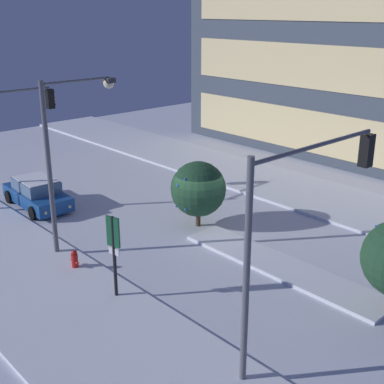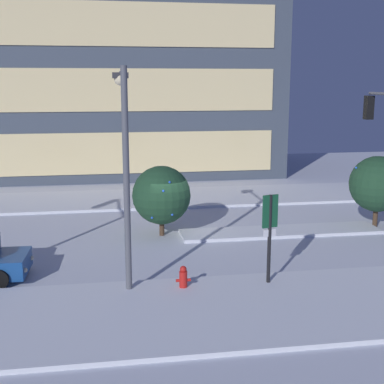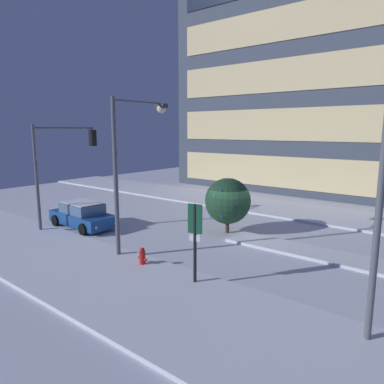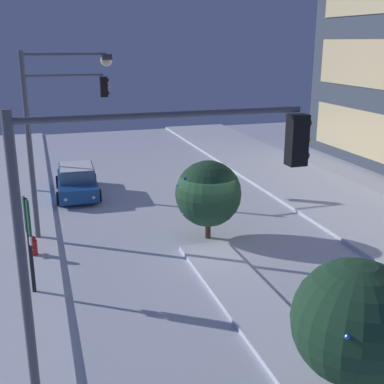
# 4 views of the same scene
# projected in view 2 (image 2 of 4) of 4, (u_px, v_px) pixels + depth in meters

# --- Properties ---
(ground) EXTENTS (52.00, 52.00, 0.00)m
(ground) POSITION_uv_depth(u_px,v_px,m) (179.00, 237.00, 23.24)
(ground) COLOR silver
(curb_strip_near) EXTENTS (52.00, 5.20, 0.14)m
(curb_strip_near) POSITION_uv_depth(u_px,v_px,m) (216.00, 310.00, 15.64)
(curb_strip_near) COLOR silver
(curb_strip_near) RESTS_ON ground
(curb_strip_far) EXTENTS (52.00, 5.20, 0.14)m
(curb_strip_far) POSITION_uv_depth(u_px,v_px,m) (160.00, 198.00, 30.81)
(curb_strip_far) COLOR silver
(curb_strip_far) RESTS_ON ground
(median_strip) EXTENTS (9.00, 1.80, 0.14)m
(median_strip) POSITION_uv_depth(u_px,v_px,m) (281.00, 231.00, 23.90)
(median_strip) COLOR silver
(median_strip) RESTS_ON ground
(street_lamp_arched) EXTENTS (0.56, 3.28, 7.11)m
(street_lamp_arched) POSITION_uv_depth(u_px,v_px,m) (124.00, 143.00, 17.10)
(street_lamp_arched) COLOR #565960
(street_lamp_arched) RESTS_ON ground
(fire_hydrant) EXTENTS (0.48, 0.26, 0.85)m
(fire_hydrant) POSITION_uv_depth(u_px,v_px,m) (183.00, 279.00, 17.17)
(fire_hydrant) COLOR red
(fire_hydrant) RESTS_ON ground
(parking_info_sign) EXTENTS (0.55, 0.19, 3.09)m
(parking_info_sign) POSITION_uv_depth(u_px,v_px,m) (270.00, 228.00, 17.28)
(parking_info_sign) COLOR black
(parking_info_sign) RESTS_ON ground
(decorated_tree_median) EXTENTS (2.55, 2.55, 3.09)m
(decorated_tree_median) POSITION_uv_depth(u_px,v_px,m) (161.00, 195.00, 23.20)
(decorated_tree_median) COLOR #473323
(decorated_tree_median) RESTS_ON ground
(decorated_tree_left_of_median) EXTENTS (2.56, 2.56, 3.35)m
(decorated_tree_left_of_median) POSITION_uv_depth(u_px,v_px,m) (378.00, 184.00, 24.37)
(decorated_tree_left_of_median) COLOR #473323
(decorated_tree_left_of_median) RESTS_ON ground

